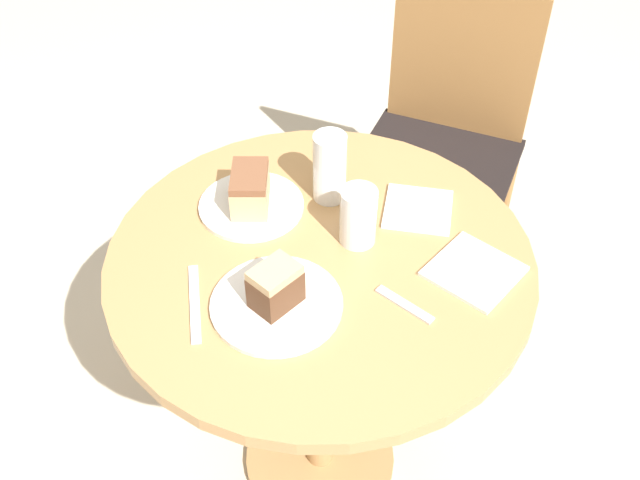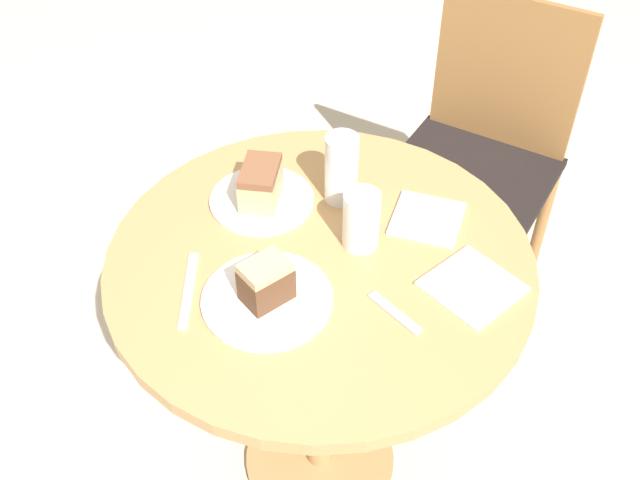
{
  "view_description": "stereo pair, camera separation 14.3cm",
  "coord_description": "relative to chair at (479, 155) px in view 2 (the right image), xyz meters",
  "views": [
    {
      "loc": [
        0.48,
        -0.92,
        1.79
      ],
      "look_at": [
        0.0,
        0.0,
        0.81
      ],
      "focal_mm": 42.0,
      "sensor_mm": 36.0,
      "label": 1
    },
    {
      "loc": [
        0.6,
        -0.84,
        1.79
      ],
      "look_at": [
        0.0,
        0.0,
        0.81
      ],
      "focal_mm": 42.0,
      "sensor_mm": 36.0,
      "label": 2
    }
  ],
  "objects": [
    {
      "name": "spoon",
      "position": [
        0.23,
        -0.88,
        0.29
      ],
      "size": [
        0.12,
        0.05,
        0.0
      ],
      "rotation": [
        0.0,
        0.0,
        2.9
      ],
      "color": "silver",
      "rests_on": "table"
    },
    {
      "name": "fork",
      "position": [
        -0.11,
        -1.05,
        0.29
      ],
      "size": [
        0.13,
        0.16,
        0.0
      ],
      "rotation": [
        0.0,
        0.0,
        2.2
      ],
      "color": "silver",
      "rests_on": "table"
    },
    {
      "name": "cake_slice_near",
      "position": [
        0.02,
        -0.99,
        0.34
      ],
      "size": [
        0.09,
        0.1,
        0.09
      ],
      "rotation": [
        0.0,
        0.0,
        6.0
      ],
      "color": "brown",
      "rests_on": "plate_near"
    },
    {
      "name": "ground_plane",
      "position": [
        0.03,
        -0.84,
        -0.48
      ],
      "size": [
        8.0,
        8.0,
        0.0
      ],
      "primitive_type": "plane",
      "color": "beige"
    },
    {
      "name": "table",
      "position": [
        0.03,
        -0.84,
        0.13
      ],
      "size": [
        0.84,
        0.84,
        0.77
      ],
      "color": "tan",
      "rests_on": "ground_plane"
    },
    {
      "name": "plate_far",
      "position": [
        -0.16,
        -0.78,
        0.29
      ],
      "size": [
        0.22,
        0.22,
        0.01
      ],
      "color": "silver",
      "rests_on": "table"
    },
    {
      "name": "glass_lemonade",
      "position": [
        0.07,
        -0.76,
        0.34
      ],
      "size": [
        0.07,
        0.07,
        0.12
      ],
      "color": "beige",
      "rests_on": "table"
    },
    {
      "name": "napkin_side",
      "position": [
        0.15,
        -0.63,
        0.29
      ],
      "size": [
        0.17,
        0.17,
        0.01
      ],
      "rotation": [
        0.0,
        0.0,
        0.3
      ],
      "color": "white",
      "rests_on": "table"
    },
    {
      "name": "cake_slice_far",
      "position": [
        -0.16,
        -0.78,
        0.33
      ],
      "size": [
        0.12,
        0.14,
        0.08
      ],
      "rotation": [
        0.0,
        0.0,
        0.48
      ],
      "color": "tan",
      "rests_on": "plate_far"
    },
    {
      "name": "napkin_stack",
      "position": [
        0.31,
        -0.74,
        0.29
      ],
      "size": [
        0.18,
        0.18,
        0.01
      ],
      "rotation": [
        0.0,
        0.0,
        -0.24
      ],
      "color": "white",
      "rests_on": "table"
    },
    {
      "name": "plate_near",
      "position": [
        0.02,
        -0.99,
        0.29
      ],
      "size": [
        0.24,
        0.24,
        0.01
      ],
      "color": "silver",
      "rests_on": "table"
    },
    {
      "name": "chair",
      "position": [
        0.0,
        0.0,
        0.0
      ],
      "size": [
        0.48,
        0.47,
        0.91
      ],
      "rotation": [
        0.0,
        0.0,
        0.08
      ],
      "color": "olive",
      "rests_on": "ground_plane"
    },
    {
      "name": "glass_water",
      "position": [
        -0.03,
        -0.67,
        0.35
      ],
      "size": [
        0.07,
        0.07,
        0.15
      ],
      "color": "silver",
      "rests_on": "table"
    }
  ]
}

